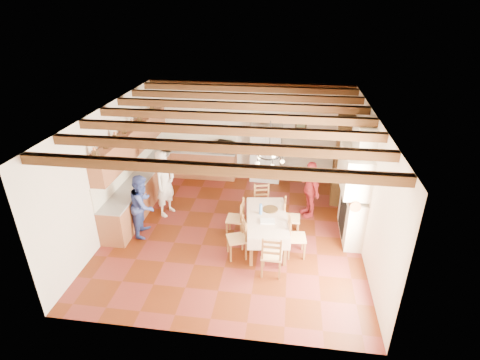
# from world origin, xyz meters

# --- Properties ---
(floor) EXTENTS (6.00, 6.50, 0.02)m
(floor) POSITION_xyz_m (0.00, 0.00, -0.01)
(floor) COLOR #531F0A
(floor) RESTS_ON ground
(ceiling) EXTENTS (6.00, 6.50, 0.02)m
(ceiling) POSITION_xyz_m (0.00, 0.00, 3.01)
(ceiling) COLOR white
(ceiling) RESTS_ON ground
(wall_back) EXTENTS (6.00, 0.02, 3.00)m
(wall_back) POSITION_xyz_m (0.00, 3.26, 1.50)
(wall_back) COLOR #F0E0CA
(wall_back) RESTS_ON ground
(wall_front) EXTENTS (6.00, 0.02, 3.00)m
(wall_front) POSITION_xyz_m (0.00, -3.26, 1.50)
(wall_front) COLOR #F0E0CA
(wall_front) RESTS_ON ground
(wall_left) EXTENTS (0.02, 6.50, 3.00)m
(wall_left) POSITION_xyz_m (-3.01, 0.00, 1.50)
(wall_left) COLOR #F0E0CA
(wall_left) RESTS_ON ground
(wall_right) EXTENTS (0.02, 6.50, 3.00)m
(wall_right) POSITION_xyz_m (3.01, 0.00, 1.50)
(wall_right) COLOR #F0E0CA
(wall_right) RESTS_ON ground
(ceiling_beams) EXTENTS (6.00, 6.30, 0.16)m
(ceiling_beams) POSITION_xyz_m (0.00, 0.00, 2.91)
(ceiling_beams) COLOR #362212
(ceiling_beams) RESTS_ON ground
(lower_cabinets_left) EXTENTS (0.60, 4.30, 0.86)m
(lower_cabinets_left) POSITION_xyz_m (-2.70, 1.05, 0.43)
(lower_cabinets_left) COLOR brown
(lower_cabinets_left) RESTS_ON ground
(lower_cabinets_back) EXTENTS (2.30, 0.60, 0.86)m
(lower_cabinets_back) POSITION_xyz_m (-1.55, 2.95, 0.43)
(lower_cabinets_back) COLOR brown
(lower_cabinets_back) RESTS_ON ground
(countertop_left) EXTENTS (0.62, 4.30, 0.04)m
(countertop_left) POSITION_xyz_m (-2.70, 1.05, 0.88)
(countertop_left) COLOR gray
(countertop_left) RESTS_ON lower_cabinets_left
(countertop_back) EXTENTS (2.34, 0.62, 0.04)m
(countertop_back) POSITION_xyz_m (-1.55, 2.95, 0.88)
(countertop_back) COLOR gray
(countertop_back) RESTS_ON lower_cabinets_back
(backsplash_left) EXTENTS (0.03, 4.30, 0.60)m
(backsplash_left) POSITION_xyz_m (-2.98, 1.05, 1.20)
(backsplash_left) COLOR #EEEACD
(backsplash_left) RESTS_ON ground
(backsplash_back) EXTENTS (2.30, 0.03, 0.60)m
(backsplash_back) POSITION_xyz_m (-1.55, 3.23, 1.20)
(backsplash_back) COLOR #EEEACD
(backsplash_back) RESTS_ON ground
(upper_cabinets) EXTENTS (0.35, 4.20, 0.70)m
(upper_cabinets) POSITION_xyz_m (-2.83, 1.05, 1.85)
(upper_cabinets) COLOR brown
(upper_cabinets) RESTS_ON ground
(fireplace) EXTENTS (0.56, 1.60, 2.80)m
(fireplace) POSITION_xyz_m (2.72, 0.20, 1.40)
(fireplace) COLOR beige
(fireplace) RESTS_ON ground
(wall_picture) EXTENTS (0.34, 0.03, 0.42)m
(wall_picture) POSITION_xyz_m (1.55, 3.23, 1.85)
(wall_picture) COLOR black
(wall_picture) RESTS_ON ground
(refrigerator) EXTENTS (0.96, 0.81, 1.83)m
(refrigerator) POSITION_xyz_m (0.55, 3.07, 0.91)
(refrigerator) COLOR silver
(refrigerator) RESTS_ON floor
(hutch) EXTENTS (0.65, 1.31, 2.30)m
(hutch) POSITION_xyz_m (2.75, 2.12, 1.15)
(hutch) COLOR #392612
(hutch) RESTS_ON floor
(dining_table) EXTENTS (1.10, 1.84, 0.76)m
(dining_table) POSITION_xyz_m (0.82, -0.48, 0.68)
(dining_table) COLOR white
(dining_table) RESTS_ON floor
(chandelier) EXTENTS (0.47, 0.47, 0.03)m
(chandelier) POSITION_xyz_m (0.82, -0.48, 2.25)
(chandelier) COLOR black
(chandelier) RESTS_ON ground
(chair_left_near) EXTENTS (0.52, 0.53, 0.96)m
(chair_left_near) POSITION_xyz_m (0.20, -1.01, 0.48)
(chair_left_near) COLOR brown
(chair_left_near) RESTS_ON floor
(chair_left_far) EXTENTS (0.41, 0.43, 0.96)m
(chair_left_far) POSITION_xyz_m (0.05, -0.20, 0.48)
(chair_left_far) COLOR brown
(chair_left_far) RESTS_ON floor
(chair_right_near) EXTENTS (0.44, 0.46, 0.96)m
(chair_right_near) POSITION_xyz_m (1.51, -0.78, 0.48)
(chair_right_near) COLOR brown
(chair_right_near) RESTS_ON floor
(chair_right_far) EXTENTS (0.41, 0.42, 0.96)m
(chair_right_far) POSITION_xyz_m (1.39, -0.00, 0.48)
(chair_right_far) COLOR brown
(chair_right_far) RESTS_ON floor
(chair_end_near) EXTENTS (0.43, 0.41, 0.96)m
(chair_end_near) POSITION_xyz_m (1.00, -1.48, 0.48)
(chair_end_near) COLOR brown
(chair_end_near) RESTS_ON floor
(chair_end_far) EXTENTS (0.51, 0.49, 0.96)m
(chair_end_far) POSITION_xyz_m (0.64, 0.59, 0.48)
(chair_end_far) COLOR brown
(chair_end_far) RESTS_ON floor
(person_man) EXTENTS (0.61, 0.75, 1.78)m
(person_man) POSITION_xyz_m (-1.89, 0.56, 0.89)
(person_man) COLOR silver
(person_man) RESTS_ON floor
(person_woman_blue) EXTENTS (0.64, 0.79, 1.55)m
(person_woman_blue) POSITION_xyz_m (-2.14, -0.40, 0.77)
(person_woman_blue) COLOR #364897
(person_woman_blue) RESTS_ON floor
(person_woman_red) EXTENTS (0.69, 0.97, 1.53)m
(person_woman_red) POSITION_xyz_m (1.83, 1.01, 0.76)
(person_woman_red) COLOR #BA2B33
(person_woman_red) RESTS_ON floor
(microwave) EXTENTS (0.63, 0.51, 0.30)m
(microwave) POSITION_xyz_m (-0.74, 2.95, 1.05)
(microwave) COLOR silver
(microwave) RESTS_ON countertop_back
(fridge_vase) EXTENTS (0.30, 0.30, 0.30)m
(fridge_vase) POSITION_xyz_m (0.42, 3.07, 1.98)
(fridge_vase) COLOR #392612
(fridge_vase) RESTS_ON refrigerator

